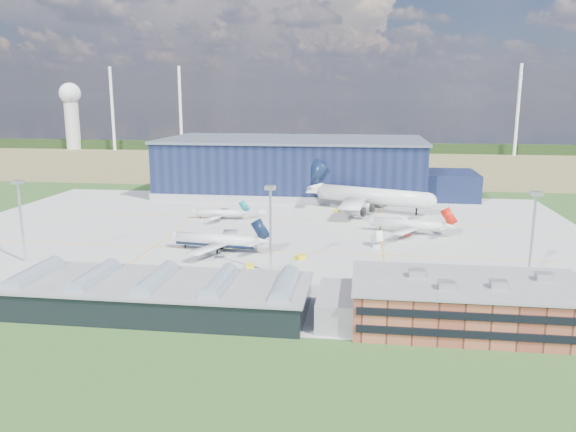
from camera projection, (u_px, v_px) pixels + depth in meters
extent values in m
plane|color=#254B1C|center=(255.00, 242.00, 178.72)|extent=(600.00, 600.00, 0.00)
cube|color=#A7A6A1|center=(261.00, 234.00, 188.40)|extent=(220.00, 160.00, 0.06)
cube|color=#FFB50D|center=(249.00, 250.00, 169.01)|extent=(180.00, 0.40, 0.02)
cube|color=#FFB50D|center=(273.00, 219.00, 212.62)|extent=(180.00, 0.40, 0.02)
cube|color=#FFB50D|center=(175.00, 231.00, 192.37)|extent=(0.40, 120.00, 0.02)
cube|color=#FFB50D|center=(382.00, 238.00, 183.09)|extent=(0.40, 120.00, 0.02)
cube|color=olive|center=(316.00, 163.00, 391.89)|extent=(600.00, 220.00, 0.01)
cube|color=black|center=(324.00, 147.00, 468.57)|extent=(600.00, 8.00, 8.00)
cylinder|color=white|center=(112.00, 109.00, 476.27)|extent=(2.40, 2.40, 70.00)
cylinder|color=white|center=(180.00, 109.00, 468.32)|extent=(2.40, 2.40, 70.00)
cylinder|color=white|center=(518.00, 110.00, 432.53)|extent=(2.40, 2.40, 70.00)
cylinder|color=silver|center=(73.00, 126.00, 489.55)|extent=(12.00, 12.00, 40.00)
sphere|color=white|center=(70.00, 93.00, 483.71)|extent=(18.00, 18.00, 18.00)
cube|color=#0F1834|center=(293.00, 167.00, 268.16)|extent=(120.00, 60.00, 25.00)
cube|color=#8F949C|center=(293.00, 189.00, 270.43)|extent=(121.00, 61.00, 3.20)
cube|color=#545E6A|center=(293.00, 139.00, 265.45)|extent=(122.00, 62.00, 1.20)
cube|color=#0F1834|center=(449.00, 185.00, 255.13)|extent=(24.00, 30.00, 12.00)
cube|color=brown|center=(467.00, 305.00, 112.35)|extent=(45.00, 22.00, 9.00)
cube|color=slate|center=(469.00, 283.00, 111.37)|extent=(46.00, 23.00, 0.50)
cube|color=black|center=(477.00, 335.00, 101.81)|extent=(44.00, 0.40, 1.40)
cube|color=black|center=(479.00, 317.00, 101.08)|extent=(44.00, 0.40, 1.40)
cube|color=black|center=(458.00, 293.00, 123.52)|extent=(44.00, 0.40, 1.40)
cube|color=black|center=(459.00, 278.00, 122.79)|extent=(44.00, 0.40, 1.40)
cube|color=#A0A19C|center=(417.00, 273.00, 114.45)|extent=(3.20, 2.60, 1.60)
cube|color=#A0A19C|center=(499.00, 284.00, 107.61)|extent=(3.20, 2.60, 1.60)
cube|color=#A0A19C|center=(544.00, 277.00, 112.10)|extent=(3.20, 2.60, 1.60)
cube|color=#A0A19C|center=(447.00, 285.00, 107.00)|extent=(3.20, 2.60, 1.60)
cube|color=black|center=(157.00, 297.00, 121.28)|extent=(65.00, 22.00, 6.00)
cube|color=slate|center=(156.00, 283.00, 120.61)|extent=(66.00, 23.00, 0.50)
cube|color=slate|center=(342.00, 306.00, 115.98)|extent=(10.00, 18.00, 6.00)
cylinder|color=#8493A3|center=(35.00, 276.00, 124.28)|extent=(4.40, 18.00, 4.40)
cylinder|color=#8493A3|center=(95.00, 279.00, 122.43)|extent=(4.40, 18.00, 4.40)
cylinder|color=#8493A3|center=(156.00, 282.00, 120.57)|extent=(4.40, 18.00, 4.40)
cylinder|color=#8493A3|center=(219.00, 285.00, 118.71)|extent=(4.40, 18.00, 4.40)
cylinder|color=#8493A3|center=(285.00, 288.00, 116.86)|extent=(4.40, 18.00, 4.40)
cylinder|color=silver|center=(22.00, 223.00, 155.31)|extent=(0.70, 0.70, 22.00)
cube|color=silver|center=(17.00, 182.00, 152.91)|extent=(2.60, 2.60, 1.00)
cylinder|color=silver|center=(271.00, 231.00, 146.03)|extent=(0.70, 0.70, 22.00)
cube|color=silver|center=(270.00, 188.00, 143.63)|extent=(2.60, 2.60, 1.00)
cylinder|color=silver|center=(532.00, 240.00, 137.41)|extent=(0.70, 0.70, 22.00)
cube|color=silver|center=(536.00, 194.00, 135.01)|extent=(2.60, 2.60, 1.00)
cube|color=yellow|center=(250.00, 267.00, 149.96)|extent=(2.68, 3.68, 1.39)
cube|color=yellow|center=(301.00, 257.00, 159.31)|extent=(3.40, 3.61, 1.30)
cube|color=silver|center=(395.00, 278.00, 139.82)|extent=(5.77, 4.56, 2.32)
cube|color=silver|center=(403.00, 219.00, 209.69)|extent=(3.01, 3.55, 1.30)
cube|color=silver|center=(416.00, 225.00, 197.10)|extent=(3.41, 5.20, 2.19)
cube|color=yellow|center=(337.00, 210.00, 225.13)|extent=(2.21, 3.05, 1.22)
cube|color=silver|center=(263.00, 211.00, 223.51)|extent=(3.52, 2.69, 1.37)
cube|color=silver|center=(377.00, 241.00, 173.32)|extent=(3.73, 5.47, 3.25)
imported|color=#99999E|center=(405.00, 290.00, 132.64)|extent=(3.94, 2.05, 1.28)
imported|color=#99999E|center=(396.00, 299.00, 126.54)|extent=(4.05, 1.43, 1.33)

